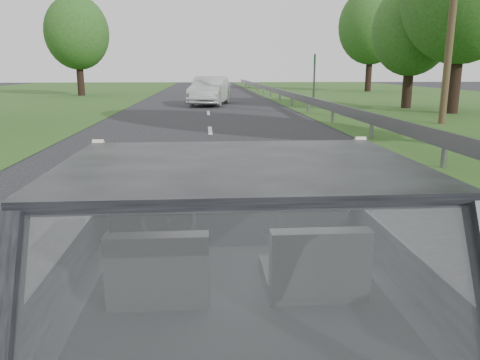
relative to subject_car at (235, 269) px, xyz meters
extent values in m
cube|color=black|center=(0.00, 0.00, 0.00)|extent=(1.80, 4.00, 1.45)
cube|color=black|center=(0.00, 0.62, 0.12)|extent=(1.58, 0.45, 0.30)
cube|color=black|center=(-0.40, -0.29, 0.16)|extent=(0.50, 0.72, 0.42)
cube|color=black|center=(0.40, -0.29, 0.16)|extent=(0.50, 0.72, 0.42)
torus|color=black|center=(-0.40, 0.33, 0.20)|extent=(0.36, 0.36, 0.04)
ellipsoid|color=slate|center=(0.23, 0.57, 0.37)|extent=(0.66, 0.26, 0.29)
cube|color=gray|center=(4.30, 10.00, -0.15)|extent=(0.05, 90.00, 0.32)
imported|color=#B8B9BB|center=(0.14, 22.95, 0.03)|extent=(2.65, 4.84, 1.51)
cube|color=#114120|center=(6.15, 24.53, 0.63)|extent=(0.40, 1.08, 2.72)
cylinder|color=brown|center=(8.14, 13.32, 2.99)|extent=(0.30, 0.30, 7.44)
camera|label=1|loc=(-0.16, -2.53, 1.13)|focal=35.00mm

